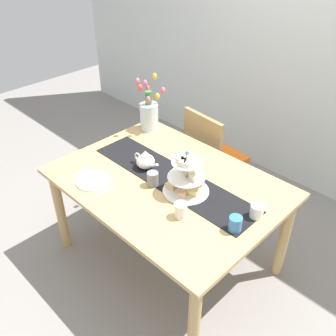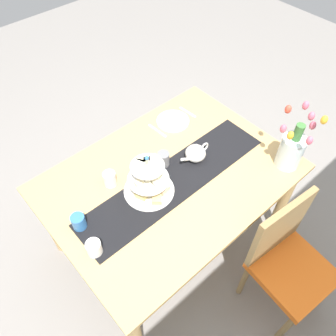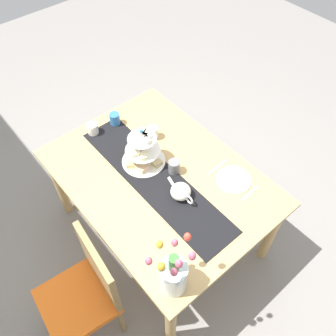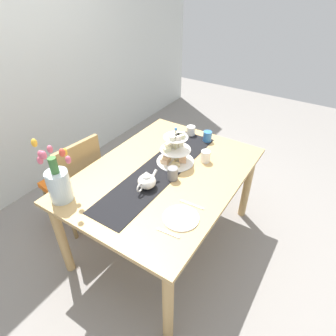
{
  "view_description": "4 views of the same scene",
  "coord_description": "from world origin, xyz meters",
  "views": [
    {
      "loc": [
        1.42,
        -1.43,
        2.25
      ],
      "look_at": [
        -0.02,
        0.02,
        0.83
      ],
      "focal_mm": 40.04,
      "sensor_mm": 36.0,
      "label": 1
    },
    {
      "loc": [
        0.87,
        0.96,
        2.39
      ],
      "look_at": [
        0.01,
        -0.01,
        0.83
      ],
      "focal_mm": 36.3,
      "sensor_mm": 36.0,
      "label": 2
    },
    {
      "loc": [
        -1.14,
        0.89,
        2.63
      ],
      "look_at": [
        -0.03,
        -0.05,
        0.82
      ],
      "focal_mm": 37.98,
      "sensor_mm": 36.0,
      "label": 3
    },
    {
      "loc": [
        -1.45,
        -0.97,
        2.04
      ],
      "look_at": [
        -0.04,
        -0.07,
        0.84
      ],
      "focal_mm": 30.57,
      "sensor_mm": 36.0,
      "label": 4
    }
  ],
  "objects": [
    {
      "name": "tulip_vase",
      "position": [
        -0.62,
        0.41,
        0.89
      ],
      "size": [
        0.21,
        0.23,
        0.45
      ],
      "color": "silver",
      "rests_on": "dining_table"
    },
    {
      "name": "ground_plane",
      "position": [
        0.0,
        0.0,
        0.0
      ],
      "size": [
        8.0,
        8.0,
        0.0
      ],
      "primitive_type": "plane",
      "color": "gray"
    },
    {
      "name": "cream_jug",
      "position": [
        0.62,
        0.11,
        0.79
      ],
      "size": [
        0.08,
        0.08,
        0.08
      ],
      "primitive_type": "cylinder",
      "color": "white",
      "rests_on": "dining_table"
    },
    {
      "name": "teapot",
      "position": [
        -0.22,
        0.0,
        0.81
      ],
      "size": [
        0.24,
        0.13,
        0.14
      ],
      "color": "white",
      "rests_on": "table_runner"
    },
    {
      "name": "tiered_cake_stand",
      "position": [
        0.16,
        0.01,
        0.84
      ],
      "size": [
        0.3,
        0.3,
        0.3
      ],
      "color": "beige",
      "rests_on": "table_runner"
    },
    {
      "name": "dinner_plate_left",
      "position": [
        -0.35,
        -0.36,
        0.75
      ],
      "size": [
        0.23,
        0.23,
        0.01
      ],
      "primitive_type": "cylinder",
      "color": "white",
      "rests_on": "dining_table"
    },
    {
      "name": "table_runner",
      "position": [
        0.0,
        0.04,
        0.75
      ],
      "size": [
        1.3,
        0.3,
        0.0
      ],
      "primitive_type": "cube",
      "color": "black",
      "rests_on": "dining_table"
    },
    {
      "name": "mug_white_text",
      "position": [
        0.31,
        -0.2,
        0.8
      ],
      "size": [
        0.08,
        0.08,
        0.09
      ],
      "primitive_type": "cylinder",
      "color": "white",
      "rests_on": "dining_table"
    },
    {
      "name": "mug_grey",
      "position": [
        -0.03,
        -0.1,
        0.8
      ],
      "size": [
        0.08,
        0.08,
        0.09
      ],
      "primitive_type": "cylinder",
      "color": "slate",
      "rests_on": "table_runner"
    },
    {
      "name": "chair_left",
      "position": [
        -0.24,
        0.77,
        0.5
      ],
      "size": [
        0.46,
        0.46,
        0.91
      ],
      "color": "olive",
      "rests_on": "ground_plane"
    },
    {
      "name": "mug_orange",
      "position": [
        0.6,
        -0.07,
        0.8
      ],
      "size": [
        0.08,
        0.08,
        0.09
      ],
      "primitive_type": "cylinder",
      "color": "#3370B7",
      "rests_on": "dining_table"
    },
    {
      "name": "knife_left",
      "position": [
        -0.2,
        -0.36,
        0.75
      ],
      "size": [
        0.02,
        0.17,
        0.01
      ],
      "primitive_type": "cube",
      "rotation": [
        0.0,
        0.0,
        0.06
      ],
      "color": "silver",
      "rests_on": "dining_table"
    },
    {
      "name": "room_wall_rear",
      "position": [
        0.0,
        1.65,
        1.3
      ],
      "size": [
        6.0,
        0.08,
        2.6
      ],
      "primitive_type": "cube",
      "color": "silver",
      "rests_on": "ground_plane"
    },
    {
      "name": "dining_table",
      "position": [
        0.0,
        0.0,
        0.65
      ],
      "size": [
        1.5,
        1.09,
        0.75
      ],
      "color": "tan",
      "rests_on": "ground_plane"
    },
    {
      "name": "fork_left",
      "position": [
        -0.49,
        -0.36,
        0.75
      ],
      "size": [
        0.03,
        0.15,
        0.01
      ],
      "primitive_type": "cube",
      "rotation": [
        0.0,
        0.0,
        0.07
      ],
      "color": "silver",
      "rests_on": "dining_table"
    }
  ]
}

